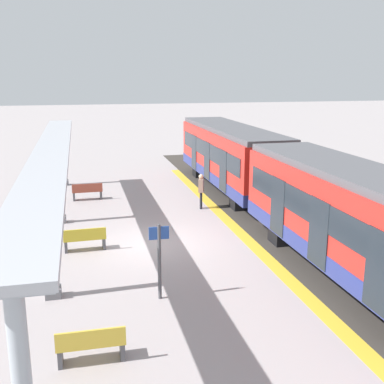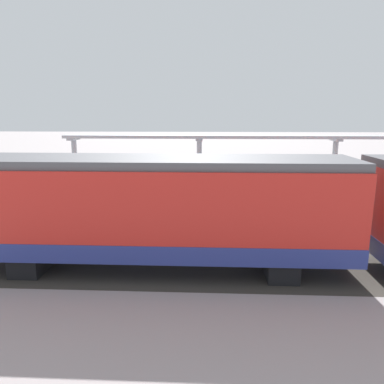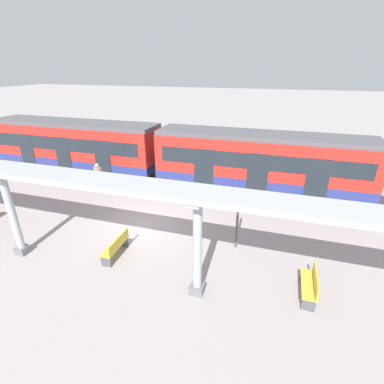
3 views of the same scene
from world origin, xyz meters
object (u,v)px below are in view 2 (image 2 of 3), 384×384
canopy_pillar_third (199,170)px  canopy_pillar_fourth (76,169)px  canopy_pillar_second (334,171)px  bench_near_end (266,198)px  trash_bin (46,195)px  platform_info_sign (181,188)px  train_far_carriage (155,211)px  bench_far_end (133,197)px

canopy_pillar_third → canopy_pillar_fourth: size_ratio=1.00×
canopy_pillar_second → bench_near_end: canopy_pillar_second is taller
bench_near_end → trash_bin: size_ratio=1.69×
bench_near_end → platform_info_sign: (-1.98, 4.34, 0.89)m
canopy_pillar_fourth → bench_near_end: 10.56m
trash_bin → platform_info_sign: size_ratio=0.41×
platform_info_sign → bench_near_end: bearing=-65.4°
canopy_pillar_fourth → platform_info_sign: (-2.94, -6.10, -0.45)m
trash_bin → platform_info_sign: 7.82m
train_far_carriage → canopy_pillar_second: bearing=-43.2°
bench_far_end → trash_bin: trash_bin is taller
canopy_pillar_fourth → train_far_carriage: bearing=-146.9°
canopy_pillar_second → bench_far_end: bearing=95.1°
train_far_carriage → canopy_pillar_fourth: canopy_pillar_fourth is taller
canopy_pillar_fourth → platform_info_sign: size_ratio=1.59×
canopy_pillar_second → canopy_pillar_third: same height
train_far_carriage → bench_near_end: 9.30m
train_far_carriage → trash_bin: size_ratio=13.22×
canopy_pillar_second → bench_near_end: size_ratio=2.31×
bench_near_end → canopy_pillar_second: bearing=-75.4°
canopy_pillar_third → platform_info_sign: (-2.94, 0.79, -0.45)m
bench_near_end → bench_far_end: 7.06m
bench_far_end → canopy_pillar_third: bearing=-74.7°
train_far_carriage → bench_near_end: size_ratio=7.81×
canopy_pillar_second → trash_bin: size_ratio=3.91×
canopy_pillar_second → bench_near_end: bearing=104.6°
canopy_pillar_third → bench_far_end: size_ratio=2.32×
train_far_carriage → trash_bin: (8.03, 7.18, -1.38)m
bench_far_end → trash_bin: size_ratio=1.68×
trash_bin → bench_far_end: bearing=-91.2°
bench_far_end → platform_info_sign: platform_info_sign is taller
train_far_carriage → canopy_pillar_second: 12.19m
canopy_pillar_fourth → trash_bin: canopy_pillar_fourth is taller
train_far_carriage → canopy_pillar_fourth: bearing=33.1°
canopy_pillar_third → bench_near_end: canopy_pillar_third is taller
bench_far_end → bench_near_end: bearing=-89.9°
canopy_pillar_fourth → bench_far_end: size_ratio=2.32×
canopy_pillar_third → trash_bin: size_ratio=3.91×
canopy_pillar_fourth → bench_near_end: (-0.96, -10.43, -1.33)m
canopy_pillar_third → train_far_carriage: bearing=172.9°
canopy_pillar_second → canopy_pillar_fourth: same height
bench_near_end → bench_far_end: size_ratio=1.01×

